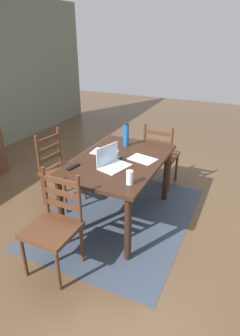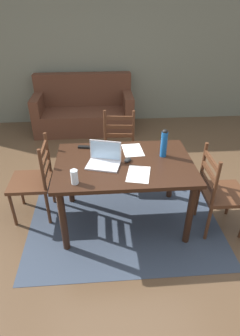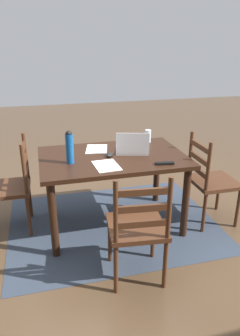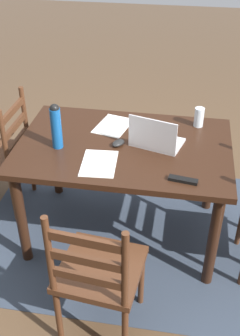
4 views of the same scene
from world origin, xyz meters
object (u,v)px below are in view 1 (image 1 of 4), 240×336
object	(u,v)px
drinking_glass	(130,178)
chair_left_far	(54,226)
chair_far_head	(60,170)
tv_remote	(73,167)
chair_right_near	(160,156)
laptop	(112,162)
dining_table	(119,168)
computer_mouse	(119,157)
water_bottle	(126,134)

from	to	relation	value
drinking_glass	chair_left_far	bearing A→B (deg)	134.59
chair_far_head	drinking_glass	xyz separation A→B (m)	(-0.48, -1.17, 0.37)
chair_left_far	tv_remote	xyz separation A→B (m)	(0.59, 0.16, 0.31)
chair_left_far	chair_right_near	world-z (taller)	same
laptop	drinking_glass	xyz separation A→B (m)	(-0.27, -0.33, 0.01)
chair_left_far	chair_right_near	bearing A→B (deg)	-10.63
chair_right_near	chair_far_head	bearing A→B (deg)	133.95
drinking_glass	tv_remote	world-z (taller)	drinking_glass
drinking_glass	tv_remote	distance (m)	0.69
chair_far_head	tv_remote	xyz separation A→B (m)	(-0.40, -0.49, 0.31)
dining_table	computer_mouse	world-z (taller)	computer_mouse
drinking_glass	chair_far_head	bearing A→B (deg)	67.64
chair_left_far	computer_mouse	size ratio (longest dim) A/B	9.50
laptop	water_bottle	bearing A→B (deg)	9.92
chair_left_far	chair_far_head	distance (m)	1.19
laptop	dining_table	bearing A→B (deg)	2.47
chair_left_far	chair_far_head	world-z (taller)	same
chair_right_near	laptop	world-z (taller)	laptop
water_bottle	computer_mouse	world-z (taller)	water_bottle
dining_table	drinking_glass	xyz separation A→B (m)	(-0.48, -0.33, 0.17)
drinking_glass	tv_remote	bearing A→B (deg)	83.52
dining_table	computer_mouse	distance (m)	0.13
computer_mouse	dining_table	bearing A→B (deg)	-122.66
chair_right_near	water_bottle	world-z (taller)	water_bottle
dining_table	chair_far_head	distance (m)	0.86
chair_left_far	chair_far_head	bearing A→B (deg)	33.20
chair_far_head	chair_left_far	bearing A→B (deg)	-146.80
dining_table	water_bottle	world-z (taller)	water_bottle
chair_right_near	computer_mouse	distance (m)	1.03
laptop	tv_remote	world-z (taller)	laptop
chair_left_far	laptop	size ratio (longest dim) A/B	2.58
chair_far_head	laptop	distance (m)	0.94
tv_remote	dining_table	bearing A→B (deg)	-121.94
tv_remote	water_bottle	bearing A→B (deg)	-97.80
laptop	drinking_glass	world-z (taller)	laptop
chair_left_far	tv_remote	bearing A→B (deg)	15.14
tv_remote	chair_right_near	bearing A→B (deg)	-102.01
dining_table	chair_left_far	size ratio (longest dim) A/B	1.48
chair_far_head	tv_remote	distance (m)	0.71
laptop	drinking_glass	distance (m)	0.43
chair_far_head	water_bottle	world-z (taller)	water_bottle
chair_right_near	chair_far_head	distance (m)	1.42
dining_table	chair_left_far	world-z (taller)	chair_left_far
chair_right_near	drinking_glass	bearing A→B (deg)	-174.21
chair_far_head	water_bottle	size ratio (longest dim) A/B	3.12
laptop	chair_right_near	bearing A→B (deg)	-8.43
dining_table	chair_right_near	xyz separation A→B (m)	(0.99, -0.19, -0.20)
dining_table	water_bottle	bearing A→B (deg)	13.42
water_bottle	chair_far_head	bearing A→B (deg)	119.35
drinking_glass	dining_table	bearing A→B (deg)	35.00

